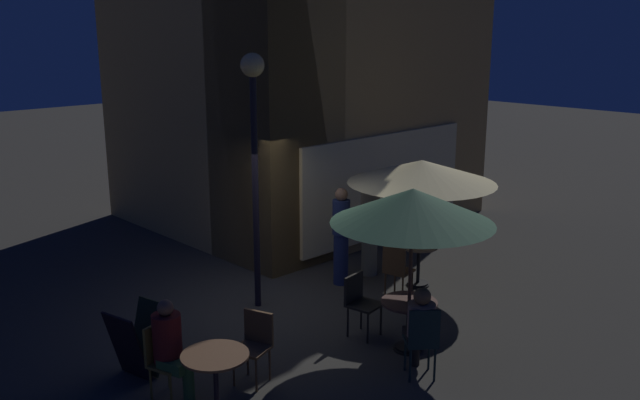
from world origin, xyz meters
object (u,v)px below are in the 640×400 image
(cafe_chair_2, at_px, (422,337))
(menu_sandwich_board, at_px, (138,341))
(patron_seated_1, at_px, (171,344))
(cafe_chair_3, at_px, (255,340))
(street_lamp_near_corner, at_px, (254,123))
(cafe_table_2, at_px, (215,369))
(cafe_table_0, at_px, (419,258))
(patio_umbrella_1, at_px, (413,207))
(patron_standing_2, at_px, (370,227))
(cafe_table_1, at_px, (409,313))
(patron_standing_3, at_px, (341,235))
(patio_umbrella_0, at_px, (422,172))
(cafe_chair_0, at_px, (397,267))
(cafe_chair_1, at_px, (359,299))
(cafe_chair_4, at_px, (162,354))
(patron_seated_0, at_px, (420,324))

(cafe_chair_2, bearing_deg, menu_sandwich_board, 83.65)
(patron_seated_1, bearing_deg, cafe_chair_3, 54.72)
(street_lamp_near_corner, relative_size, menu_sandwich_board, 4.37)
(cafe_table_2, bearing_deg, cafe_table_0, 10.20)
(street_lamp_near_corner, relative_size, cafe_chair_2, 4.07)
(patio_umbrella_1, xyz_separation_m, patron_standing_2, (1.84, 2.38, -1.18))
(cafe_chair_3, distance_m, patron_standing_2, 4.20)
(cafe_table_1, height_order, patron_standing_2, patron_standing_2)
(cafe_table_0, xyz_separation_m, patron_standing_3, (-0.90, 1.00, 0.38))
(street_lamp_near_corner, xyz_separation_m, patron_seated_1, (-2.54, -1.50, -2.25))
(street_lamp_near_corner, height_order, patio_umbrella_0, street_lamp_near_corner)
(street_lamp_near_corner, height_order, cafe_table_2, street_lamp_near_corner)
(menu_sandwich_board, height_order, cafe_chair_0, cafe_chair_0)
(patio_umbrella_0, bearing_deg, patron_seated_1, -177.29)
(patron_standing_3, bearing_deg, cafe_chair_2, 8.36)
(cafe_table_0, distance_m, cafe_chair_0, 0.79)
(cafe_table_2, relative_size, cafe_chair_3, 0.87)
(patio_umbrella_0, relative_size, patron_standing_2, 1.42)
(patio_umbrella_0, height_order, cafe_chair_0, patio_umbrella_0)
(cafe_table_1, xyz_separation_m, patio_umbrella_0, (2.05, 1.42, 1.48))
(patron_standing_2, bearing_deg, patio_umbrella_0, 146.43)
(cafe_table_2, distance_m, cafe_chair_2, 2.62)
(cafe_table_1, height_order, cafe_chair_2, cafe_chair_2)
(street_lamp_near_corner, bearing_deg, patio_umbrella_1, -79.17)
(cafe_chair_2, bearing_deg, cafe_table_1, 0.00)
(cafe_chair_3, xyz_separation_m, patron_standing_3, (3.19, 1.59, 0.34))
(menu_sandwich_board, relative_size, cafe_chair_1, 1.01)
(cafe_chair_2, distance_m, patron_standing_3, 3.49)
(cafe_chair_2, relative_size, patron_standing_3, 0.57)
(cafe_table_1, relative_size, patio_umbrella_1, 0.34)
(cafe_table_1, bearing_deg, cafe_chair_1, 98.53)
(cafe_chair_4, height_order, patron_standing_3, patron_standing_3)
(cafe_table_1, xyz_separation_m, cafe_chair_4, (-3.09, 1.32, -0.00))
(patron_seated_0, bearing_deg, cafe_chair_3, 89.60)
(cafe_table_1, xyz_separation_m, cafe_chair_1, (-0.12, 0.81, 0.01))
(menu_sandwich_board, relative_size, patron_standing_3, 0.53)
(street_lamp_near_corner, distance_m, patron_standing_3, 2.67)
(menu_sandwich_board, xyz_separation_m, patio_umbrella_0, (5.10, -0.55, 1.55))
(cafe_table_2, xyz_separation_m, cafe_chair_1, (2.74, 0.28, -0.01))
(cafe_chair_0, bearing_deg, cafe_chair_2, -143.83)
(cafe_chair_1, distance_m, patron_seated_1, 2.95)
(patio_umbrella_0, xyz_separation_m, patron_standing_2, (-0.21, 0.95, -1.13))
(cafe_chair_1, bearing_deg, patio_umbrella_1, 0.00)
(cafe_table_0, height_order, cafe_table_2, cafe_table_2)
(cafe_table_1, height_order, cafe_chair_0, cafe_chair_0)
(cafe_table_2, height_order, patron_seated_1, patron_seated_1)
(cafe_table_0, relative_size, cafe_chair_4, 0.79)
(patron_seated_0, xyz_separation_m, patron_standing_3, (1.57, 2.94, 0.20))
(cafe_table_1, xyz_separation_m, patron_standing_3, (1.14, 2.42, 0.34))
(patio_umbrella_0, bearing_deg, patio_umbrella_1, -145.22)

